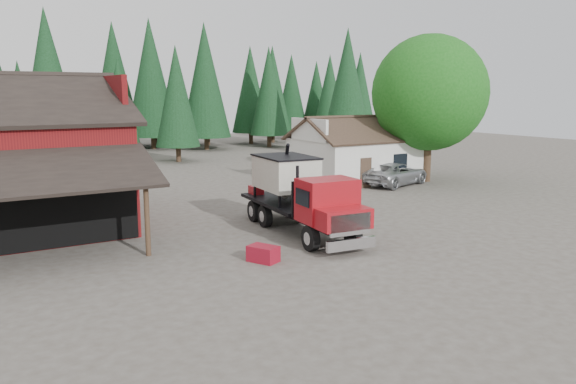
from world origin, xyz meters
TOP-DOWN VIEW (x-y plane):
  - ground at (0.00, 0.00)m, footprint 120.00×120.00m
  - farmhouse at (13.00, 13.00)m, footprint 8.60×6.42m
  - deciduous_tree at (17.01, 9.97)m, footprint 8.00×8.00m
  - conifer_backdrop at (0.00, 42.00)m, footprint 76.00×16.00m
  - near_pine_b at (6.00, 30.00)m, footprint 3.96×3.96m
  - near_pine_c at (22.00, 26.00)m, footprint 4.84×4.84m
  - near_pine_d at (-4.00, 34.00)m, footprint 5.28×5.28m
  - feed_truck at (1.36, 2.12)m, footprint 3.03×8.71m
  - silver_car at (14.00, 9.94)m, footprint 6.05×4.03m
  - equip_box at (-2.18, -0.89)m, footprint 1.11×1.29m

SIDE VIEW (x-z plane):
  - ground at x=0.00m, z-range 0.00..0.00m
  - conifer_backdrop at x=0.00m, z-range -8.00..8.00m
  - equip_box at x=-2.18m, z-range 0.00..0.60m
  - silver_car at x=14.00m, z-range 0.00..1.54m
  - farmhouse at x=13.00m, z-range -0.66..3.99m
  - feed_truck at x=1.36m, z-range -0.13..3.73m
  - near_pine_b at x=6.00m, z-range 0.69..11.09m
  - deciduous_tree at x=17.01m, z-range 0.81..11.01m
  - near_pine_c at x=22.00m, z-range 0.69..13.09m
  - near_pine_d at x=-4.00m, z-range 0.69..14.09m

